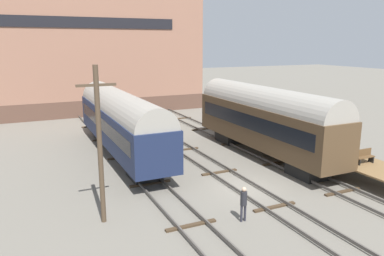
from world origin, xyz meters
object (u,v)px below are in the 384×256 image
bench (364,156)px  utility_pole (100,143)px  person_worker (244,201)px  train_car_brown (264,117)px  train_car_navy (121,119)px

bench → utility_pole: bearing=176.1°
person_worker → utility_pole: 7.39m
train_car_brown → utility_pole: bearing=-157.1°
train_car_brown → person_worker: (-7.22, -8.52, -1.99)m
bench → person_worker: 10.26m
train_car_brown → person_worker: size_ratio=8.52×
train_car_brown → person_worker: bearing=-130.3°
bench → train_car_brown: bearing=113.0°
train_car_navy → bench: 17.21m
train_car_navy → person_worker: (2.53, -13.37, -1.77)m
bench → utility_pole: size_ratio=0.18×
train_car_navy → bench: (12.63, -11.62, -1.30)m
train_car_navy → person_worker: 13.72m
train_car_navy → utility_pole: (-3.65, -10.52, 1.11)m
person_worker → train_car_brown: bearing=49.7°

